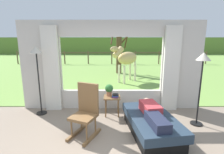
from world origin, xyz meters
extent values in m
cube|color=beige|center=(-2.02, 2.26, 1.27)|extent=(1.15, 0.12, 2.55)
cube|color=beige|center=(2.02, 2.26, 1.27)|extent=(1.15, 0.12, 2.55)
cube|color=beige|center=(0.00, 2.26, 0.28)|extent=(2.90, 0.12, 0.55)
cube|color=beige|center=(0.00, 2.26, 2.33)|extent=(2.90, 0.12, 0.45)
cube|color=silver|center=(-1.69, 2.12, 1.20)|extent=(0.44, 0.10, 2.40)
cube|color=silver|center=(1.69, 2.12, 1.20)|extent=(0.44, 0.10, 2.40)
cube|color=#759E47|center=(0.00, 13.16, 0.01)|extent=(36.00, 21.68, 0.02)
cube|color=olive|center=(0.00, 23.00, 1.20)|extent=(36.00, 2.00, 2.40)
cube|color=black|center=(0.87, 0.78, 0.12)|extent=(1.05, 1.67, 0.24)
cube|color=#233342|center=(0.87, 0.78, 0.33)|extent=(1.15, 1.82, 0.18)
cube|color=#B23338|center=(0.87, 0.93, 0.53)|extent=(0.43, 0.64, 0.22)
cube|color=#1E2338|center=(0.87, 0.34, 0.51)|extent=(0.38, 0.71, 0.18)
sphere|color=tan|center=(0.87, 1.32, 0.53)|extent=(0.20, 0.20, 0.20)
cube|color=brown|center=(-0.58, 0.67, 0.44)|extent=(0.63, 0.63, 0.06)
cube|color=brown|center=(-0.49, 0.86, 0.78)|extent=(0.46, 0.25, 0.68)
cube|color=brown|center=(-0.76, 0.75, 0.03)|extent=(0.33, 0.65, 0.06)
cube|color=brown|center=(-0.39, 0.59, 0.03)|extent=(0.33, 0.65, 0.06)
cylinder|color=brown|center=(-0.81, 0.58, 0.24)|extent=(0.04, 0.04, 0.38)
cylinder|color=brown|center=(-0.48, 0.43, 0.24)|extent=(0.04, 0.04, 0.38)
cylinder|color=brown|center=(-0.67, 0.91, 0.24)|extent=(0.04, 0.04, 0.38)
cylinder|color=brown|center=(-0.34, 0.76, 0.24)|extent=(0.04, 0.04, 0.38)
cube|color=brown|center=(0.02, 1.76, 0.51)|extent=(0.44, 0.44, 0.03)
cylinder|color=brown|center=(-0.15, 1.59, 0.24)|extent=(0.04, 0.04, 0.49)
cylinder|color=brown|center=(0.19, 1.59, 0.24)|extent=(0.04, 0.04, 0.49)
cylinder|color=brown|center=(-0.15, 1.93, 0.24)|extent=(0.04, 0.04, 0.49)
cylinder|color=brown|center=(0.19, 1.93, 0.24)|extent=(0.04, 0.04, 0.49)
cylinder|color=#9E6042|center=(-0.06, 1.82, 0.58)|extent=(0.14, 0.14, 0.12)
sphere|color=#2D6B2D|center=(-0.06, 1.82, 0.73)|extent=(0.22, 0.22, 0.22)
cube|color=#59336B|center=(0.10, 1.69, 0.54)|extent=(0.17, 0.17, 0.03)
cube|color=#23478C|center=(0.11, 1.71, 0.56)|extent=(0.17, 0.13, 0.03)
cube|color=black|center=(0.12, 1.71, 0.59)|extent=(0.16, 0.15, 0.03)
cylinder|color=black|center=(-1.95, 1.82, 0.01)|extent=(0.28, 0.28, 0.03)
cylinder|color=black|center=(-1.95, 1.82, 0.84)|extent=(0.04, 0.04, 1.68)
cone|color=beige|center=(-1.95, 1.82, 1.77)|extent=(0.32, 0.32, 0.18)
cylinder|color=black|center=(2.08, 1.21, 0.01)|extent=(0.28, 0.28, 0.03)
cylinder|color=black|center=(2.08, 1.21, 0.78)|extent=(0.04, 0.04, 1.56)
cone|color=beige|center=(2.08, 1.21, 1.65)|extent=(0.32, 0.32, 0.18)
ellipsoid|color=tan|center=(0.76, 5.51, 1.17)|extent=(1.26, 1.28, 0.60)
cylinder|color=tan|center=(0.29, 5.02, 1.48)|extent=(0.60, 0.61, 0.53)
ellipsoid|color=tan|center=(0.12, 4.84, 1.63)|extent=(0.48, 0.49, 0.24)
cube|color=beige|center=(0.34, 5.08, 1.51)|extent=(0.35, 0.37, 0.32)
cylinder|color=beige|center=(1.17, 5.94, 1.02)|extent=(0.14, 0.14, 0.55)
cylinder|color=beige|center=(0.58, 5.09, 0.45)|extent=(0.11, 0.11, 0.85)
cylinder|color=beige|center=(0.35, 5.32, 0.45)|extent=(0.11, 0.11, 0.85)
cylinder|color=beige|center=(1.16, 5.70, 0.45)|extent=(0.11, 0.11, 0.85)
cylinder|color=beige|center=(0.93, 5.92, 0.45)|extent=(0.11, 0.11, 0.85)
cylinder|color=#4C3823|center=(0.43, 7.75, 1.29)|extent=(0.32, 0.32, 2.54)
cylinder|color=#47331E|center=(0.08, 7.76, 2.57)|extent=(0.12, 0.82, 0.72)
cylinder|color=#47331E|center=(0.55, 8.14, 1.79)|extent=(0.85, 0.33, 0.90)
cylinder|color=#47331E|center=(0.88, 7.81, 2.01)|extent=(0.22, 0.93, 1.02)
cylinder|color=#47331E|center=(0.02, 7.80, 2.13)|extent=(0.21, 1.03, 0.74)
cylinder|color=brown|center=(-8.00, 11.86, 0.57)|extent=(0.10, 0.10, 1.10)
cylinder|color=brown|center=(-6.00, 11.86, 0.57)|extent=(0.10, 0.10, 1.10)
cylinder|color=brown|center=(-4.00, 11.86, 0.57)|extent=(0.10, 0.10, 1.10)
cylinder|color=brown|center=(-2.00, 11.86, 0.57)|extent=(0.10, 0.10, 1.10)
cylinder|color=brown|center=(0.00, 11.86, 0.57)|extent=(0.10, 0.10, 1.10)
cylinder|color=brown|center=(2.00, 11.86, 0.57)|extent=(0.10, 0.10, 1.10)
cylinder|color=brown|center=(4.00, 11.86, 0.57)|extent=(0.10, 0.10, 1.10)
cylinder|color=brown|center=(6.00, 11.86, 0.57)|extent=(0.10, 0.10, 1.10)
cylinder|color=brown|center=(8.00, 11.86, 0.57)|extent=(0.10, 0.10, 1.10)
cube|color=brown|center=(0.00, 11.86, 0.97)|extent=(16.00, 0.06, 0.08)
camera|label=1|loc=(0.02, -2.64, 2.01)|focal=27.42mm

